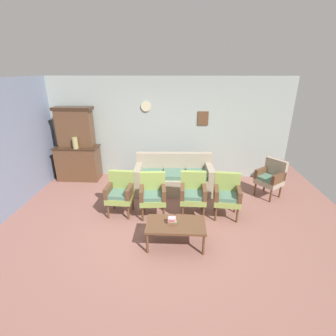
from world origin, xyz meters
name	(u,v)px	position (x,y,z in m)	size (l,w,h in m)	color
ground_plane	(163,229)	(0.00, 0.00, 0.00)	(7.68, 7.68, 0.00)	#84564C
wall_back_with_decor	(169,129)	(0.00, 2.63, 1.35)	(6.40, 0.09, 2.70)	#939E99
side_cabinet	(79,163)	(-2.46, 2.25, 0.47)	(1.16, 0.55, 0.93)	brown
cabinet_upper_hutch	(75,127)	(-2.46, 2.33, 1.45)	(0.99, 0.38, 1.03)	brown
vase_on_cabinet	(75,143)	(-2.40, 2.08, 1.08)	(0.14, 0.14, 0.30)	#999059
floral_couch	(174,178)	(0.17, 1.66, 0.33)	(1.93, 0.87, 0.90)	gray
armchair_row_middle	(120,192)	(-0.91, 0.54, 0.50)	(0.54, 0.51, 0.90)	#849947
armchair_by_doorway	(153,193)	(-0.24, 0.50, 0.50)	(0.57, 0.54, 0.90)	#849947
armchair_near_cabinet	(193,192)	(0.59, 0.58, 0.50)	(0.53, 0.50, 0.90)	#849947
armchair_near_couch_end	(227,194)	(1.27, 0.54, 0.50)	(0.56, 0.54, 0.90)	#849947
wingback_chair_by_fireplace	(271,177)	(2.45, 1.46, 0.50)	(0.71, 0.71, 0.90)	gray
coffee_table	(176,226)	(0.25, -0.44, 0.38)	(1.00, 0.56, 0.42)	brown
book_stack_on_table	(172,220)	(0.18, -0.42, 0.48)	(0.15, 0.12, 0.12)	tan
floor_vase_by_wall	(276,172)	(2.85, 2.15, 0.35)	(0.18, 0.18, 0.69)	#88695E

